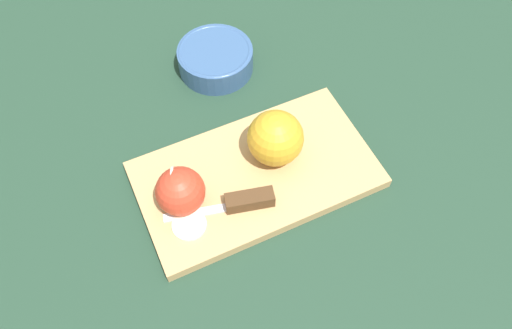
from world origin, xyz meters
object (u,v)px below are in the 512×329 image
apple_half_right (180,191)px  knife (245,201)px  bowl (215,58)px  apple_half_left (276,138)px

apple_half_right → knife: (-0.08, 0.04, -0.02)m
knife → bowl: (-0.07, -0.29, -0.01)m
apple_half_left → knife: size_ratio=0.53×
apple_half_right → bowl: apple_half_right is taller
apple_half_left → apple_half_right: 0.16m
apple_half_left → bowl: 0.23m
apple_half_right → knife: bearing=172.3°
apple_half_left → bowl: bearing=103.4°
apple_half_right → bowl: 0.29m
knife → bowl: 0.30m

